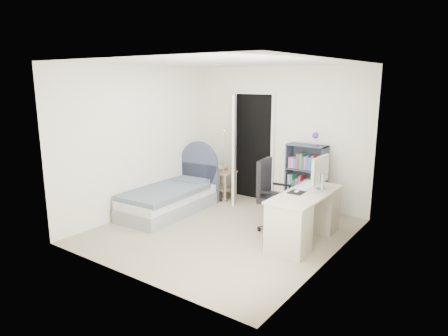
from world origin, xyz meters
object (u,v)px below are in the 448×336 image
Objects in this scene: office_chair at (272,192)px; bookcase at (306,182)px; bed at (171,197)px; desk at (305,214)px; nightstand at (222,177)px; floor_lamp at (223,172)px.

bookcase is at bearing 84.31° from office_chair.
bed is 1.32× the size of bookcase.
desk is at bearing 3.92° from bed.
desk reaches higher than nightstand.
bed is at bearing -111.54° from floor_lamp.
bookcase reaches higher than office_chair.
floor_lamp is (0.40, 1.01, 0.31)m from bed.
bookcase is (1.93, 1.29, 0.30)m from bed.
bookcase is 1.03m from office_chair.
desk is 0.65m from office_chair.
nightstand is 0.32m from floor_lamp.
desk is at bearing -25.45° from nightstand.
office_chair reaches higher than nightstand.
desk is at bearing -22.43° from floor_lamp.
office_chair is (-0.60, 0.10, 0.21)m from desk.
bookcase is 1.24m from desk.
floor_lamp is 0.98× the size of bookcase.
nightstand is at bearing -177.75° from bookcase.
office_chair is (-0.10, -1.02, 0.04)m from bookcase.
bookcase reaches higher than desk.
bed is 2.44m from desk.
bookcase is (1.53, 0.28, -0.01)m from floor_lamp.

